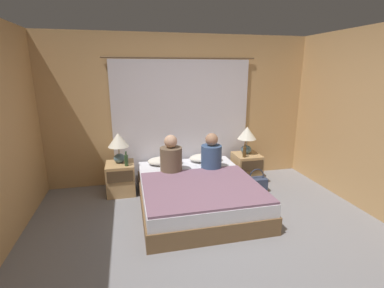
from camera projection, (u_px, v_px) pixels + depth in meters
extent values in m
plane|color=gray|center=(218.00, 246.00, 3.14)|extent=(16.00, 16.00, 0.00)
cube|color=tan|center=(181.00, 110.00, 4.80)|extent=(4.63, 0.06, 2.50)
cube|color=silver|center=(182.00, 122.00, 4.80)|extent=(2.35, 0.03, 2.09)
cylinder|color=brown|center=(182.00, 58.00, 4.52)|extent=(2.55, 0.02, 0.02)
cube|color=brown|center=(197.00, 198.00, 4.06)|extent=(1.60, 1.98, 0.23)
cube|color=silver|center=(197.00, 185.00, 4.01)|extent=(1.56, 1.94, 0.17)
cube|color=tan|center=(121.00, 178.00, 4.44)|extent=(0.44, 0.46, 0.50)
cube|color=#4C3823|center=(120.00, 177.00, 4.19)|extent=(0.38, 0.02, 0.18)
cube|color=tan|center=(246.00, 168.00, 4.91)|extent=(0.44, 0.46, 0.50)
cube|color=#4C3823|center=(252.00, 166.00, 4.66)|extent=(0.38, 0.02, 0.18)
ellipsoid|color=slate|center=(120.00, 158.00, 4.40)|extent=(0.18, 0.18, 0.15)
cylinder|color=#B2A893|center=(119.00, 150.00, 4.37)|extent=(0.02, 0.02, 0.12)
cone|color=silver|center=(118.00, 140.00, 4.32)|extent=(0.32, 0.32, 0.22)
ellipsoid|color=slate|center=(246.00, 150.00, 4.87)|extent=(0.18, 0.18, 0.15)
cylinder|color=#B2A893|center=(247.00, 142.00, 4.84)|extent=(0.02, 0.02, 0.12)
cone|color=silver|center=(247.00, 133.00, 4.79)|extent=(0.32, 0.32, 0.22)
ellipsoid|color=silver|center=(165.00, 161.00, 4.62)|extent=(0.57, 0.36, 0.12)
ellipsoid|color=silver|center=(206.00, 158.00, 4.77)|extent=(0.57, 0.36, 0.12)
cube|color=slate|center=(202.00, 187.00, 3.70)|extent=(1.54, 1.32, 0.03)
cylinder|color=brown|center=(171.00, 160.00, 4.24)|extent=(0.34, 0.34, 0.39)
sphere|color=tan|center=(171.00, 141.00, 4.16)|extent=(0.20, 0.20, 0.20)
cylinder|color=#38517A|center=(211.00, 157.00, 4.38)|extent=(0.32, 0.32, 0.38)
sphere|color=#A87A5B|center=(212.00, 139.00, 4.30)|extent=(0.20, 0.20, 0.20)
cylinder|color=#2D4C28|center=(126.00, 161.00, 4.25)|extent=(0.06, 0.06, 0.17)
cylinder|color=#2D4C28|center=(126.00, 153.00, 4.22)|extent=(0.02, 0.02, 0.06)
cylinder|color=#513819|center=(244.00, 152.00, 4.67)|extent=(0.06, 0.06, 0.17)
cylinder|color=#513819|center=(245.00, 145.00, 4.64)|extent=(0.02, 0.02, 0.06)
cube|color=#333D56|center=(256.00, 185.00, 4.52)|extent=(0.33, 0.18, 0.23)
torus|color=#2B3449|center=(257.00, 176.00, 4.48)|extent=(0.25, 0.02, 0.25)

